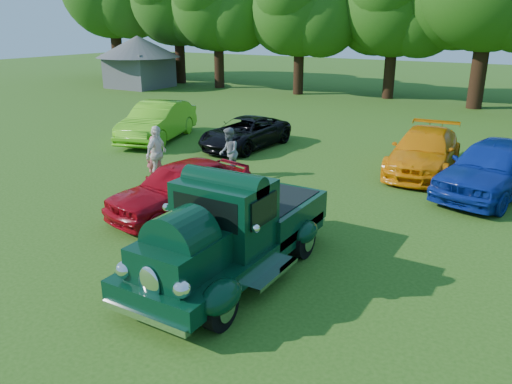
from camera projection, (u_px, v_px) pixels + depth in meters
The scene contains 11 objects.
ground at pixel (210, 246), 11.52m from camera, with size 120.00×120.00×0.00m, color #275112.
hero_pickup at pixel (232, 233), 10.02m from camera, with size 2.45×5.27×2.06m.
red_convertible at pixel (181, 187), 13.31m from camera, with size 1.70×4.22×1.44m, color #9F0611.
back_car_lime at pixel (158, 121), 21.56m from camera, with size 1.73×4.97×1.64m, color #58B918.
back_car_black at pixel (245, 133), 20.31m from camera, with size 2.04×4.43×1.23m, color black.
back_car_orange at pixel (424, 151), 17.02m from camera, with size 2.01×4.95×1.44m, color orange.
back_car_blue at pixel (493, 168), 14.67m from camera, with size 1.99×4.94×1.68m, color navy.
spectator_pink at pixel (154, 159), 16.00m from camera, with size 0.54×0.35×1.48m, color #BA4C53.
spectator_grey at pixel (229, 152), 16.48m from camera, with size 0.80×0.62×1.64m, color slate.
spectator_white at pixel (157, 154), 15.92m from camera, with size 1.06×0.44×1.81m, color white.
gazebo at pixel (138, 56), 38.49m from camera, with size 6.40×6.40×3.90m.
Camera 1 is at (6.31, -8.45, 4.92)m, focal length 35.00 mm.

